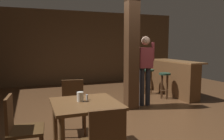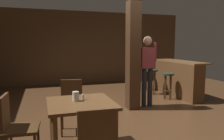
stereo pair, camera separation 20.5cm
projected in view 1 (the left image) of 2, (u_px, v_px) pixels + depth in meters
name	position (u px, v px, depth m)	size (l,w,h in m)	color
ground_plane	(131.00, 118.00, 4.53)	(10.80, 10.80, 0.00)	#4C301C
wall_back	(81.00, 48.00, 8.55)	(8.00, 0.10, 2.80)	brown
pillar	(132.00, 50.00, 5.10)	(0.28, 0.28, 2.80)	#422816
dining_table	(86.00, 111.00, 3.01)	(0.90, 0.90, 0.74)	brown
chair_west	(20.00, 127.00, 2.72)	(0.46, 0.46, 0.89)	#4C3319
chair_north	(73.00, 103.00, 3.81)	(0.47, 0.47, 0.89)	#4C3319
napkin_cup	(80.00, 97.00, 3.03)	(0.09, 0.09, 0.13)	silver
salt_shaker	(87.00, 97.00, 3.11)	(0.03, 0.03, 0.08)	silver
standing_person	(145.00, 66.00, 5.38)	(0.47, 0.24, 1.72)	maroon
bar_counter	(173.00, 78.00, 6.56)	(0.56, 1.93, 1.04)	brown
bar_stool_near	(165.00, 80.00, 6.14)	(0.32, 0.32, 0.73)	#1E3828
bar_stool_mid	(148.00, 75.00, 6.73)	(0.35, 0.35, 0.76)	#1E3828
bar_stool_far	(140.00, 73.00, 7.34)	(0.34, 0.34, 0.76)	#1E3828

